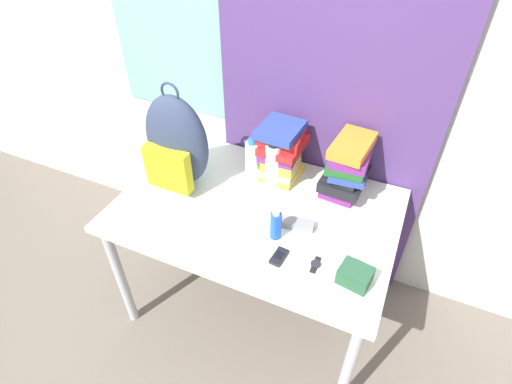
# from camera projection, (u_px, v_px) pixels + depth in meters

# --- Properties ---
(ground_plane) EXTENTS (12.00, 12.00, 0.00)m
(ground_plane) POSITION_uv_depth(u_px,v_px,m) (222.00, 367.00, 2.11)
(ground_plane) COLOR #665B51
(wall_back) EXTENTS (6.00, 0.06, 2.50)m
(wall_back) POSITION_uv_depth(u_px,v_px,m) (299.00, 70.00, 1.97)
(wall_back) COLOR beige
(wall_back) RESTS_ON ground_plane
(curtain_blue) EXTENTS (1.12, 0.04, 2.50)m
(curtain_blue) POSITION_uv_depth(u_px,v_px,m) (329.00, 81.00, 1.88)
(curtain_blue) COLOR #4C336B
(curtain_blue) RESTS_ON ground_plane
(desk) EXTENTS (1.32, 0.88, 0.77)m
(desk) POSITION_uv_depth(u_px,v_px,m) (256.00, 220.00, 1.97)
(desk) COLOR silver
(desk) RESTS_ON ground_plane
(backpack) EXTENTS (0.33, 0.21, 0.55)m
(backpack) POSITION_uv_depth(u_px,v_px,m) (176.00, 144.00, 1.91)
(backpack) COLOR #2D3851
(backpack) RESTS_ON desk
(book_stack_left) EXTENTS (0.24, 0.25, 0.29)m
(book_stack_left) POSITION_uv_depth(u_px,v_px,m) (280.00, 150.00, 2.02)
(book_stack_left) COLOR yellow
(book_stack_left) RESTS_ON desk
(book_stack_center) EXTENTS (0.21, 0.29, 0.30)m
(book_stack_center) POSITION_uv_depth(u_px,v_px,m) (347.00, 167.00, 1.91)
(book_stack_center) COLOR #6B2370
(book_stack_center) RESTS_ON desk
(water_bottle) EXTENTS (0.07, 0.07, 0.24)m
(water_bottle) POSITION_uv_depth(u_px,v_px,m) (252.00, 160.00, 2.01)
(water_bottle) COLOR silver
(water_bottle) RESTS_ON desk
(sports_bottle) EXTENTS (0.08, 0.08, 0.25)m
(sports_bottle) POSITION_uv_depth(u_px,v_px,m) (273.00, 164.00, 1.98)
(sports_bottle) COLOR white
(sports_bottle) RESTS_ON desk
(sunscreen_bottle) EXTENTS (0.05, 0.05, 0.16)m
(sunscreen_bottle) POSITION_uv_depth(u_px,v_px,m) (276.00, 225.00, 1.72)
(sunscreen_bottle) COLOR blue
(sunscreen_bottle) RESTS_ON desk
(cell_phone) EXTENTS (0.06, 0.10, 0.02)m
(cell_phone) POSITION_uv_depth(u_px,v_px,m) (279.00, 257.00, 1.67)
(cell_phone) COLOR black
(cell_phone) RESTS_ON desk
(sunglasses_case) EXTENTS (0.16, 0.07, 0.04)m
(sunglasses_case) POSITION_uv_depth(u_px,v_px,m) (297.00, 224.00, 1.81)
(sunglasses_case) COLOR gray
(sunglasses_case) RESTS_ON desk
(camera_pouch) EXTENTS (0.14, 0.12, 0.07)m
(camera_pouch) POSITION_uv_depth(u_px,v_px,m) (355.00, 275.00, 1.56)
(camera_pouch) COLOR #234C33
(camera_pouch) RESTS_ON desk
(wristwatch) EXTENTS (0.04, 0.09, 0.01)m
(wristwatch) POSITION_uv_depth(u_px,v_px,m) (316.00, 264.00, 1.64)
(wristwatch) COLOR black
(wristwatch) RESTS_ON desk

